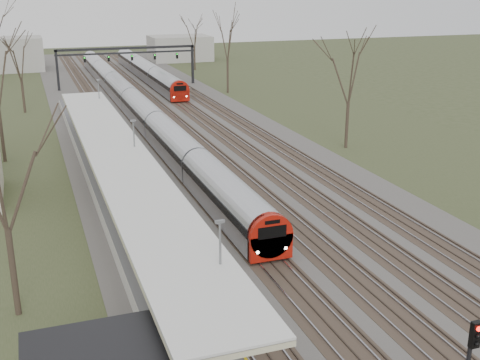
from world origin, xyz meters
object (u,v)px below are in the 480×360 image
object	(u,v)px
passenger	(190,319)
signal_post	(471,355)
train_near	(132,101)
train_far	(147,71)

from	to	relation	value
passenger	signal_post	bearing A→B (deg)	-135.75
train_near	train_far	xyz separation A→B (m)	(7.00, 26.02, 0.00)
train_near	passenger	distance (m)	52.17
passenger	signal_post	size ratio (longest dim) A/B	0.39
train_far	passenger	bearing A→B (deg)	-99.89
signal_post	passenger	bearing A→B (deg)	139.36
train_far	train_near	bearing A→B (deg)	-105.05
train_near	signal_post	size ratio (longest dim) A/B	22.00
train_far	passenger	size ratio (longest dim) A/B	28.31
passenger	train_near	bearing A→B (deg)	-12.33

